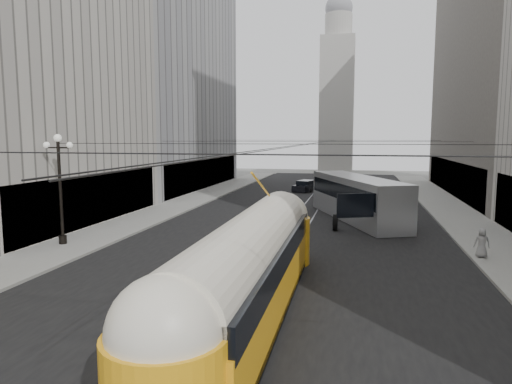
% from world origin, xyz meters
% --- Properties ---
extents(road, '(20.00, 85.00, 0.02)m').
position_xyz_m(road, '(0.00, 32.50, 0.00)').
color(road, black).
rests_on(road, ground).
extents(sidewalk_left, '(4.00, 72.00, 0.15)m').
position_xyz_m(sidewalk_left, '(-12.00, 36.00, 0.07)').
color(sidewalk_left, gray).
rests_on(sidewalk_left, ground).
extents(sidewalk_right, '(4.00, 72.00, 0.15)m').
position_xyz_m(sidewalk_right, '(12.00, 36.00, 0.07)').
color(sidewalk_right, gray).
rests_on(sidewalk_right, ground).
extents(rail_left, '(0.12, 85.00, 0.04)m').
position_xyz_m(rail_left, '(-0.75, 32.50, 0.00)').
color(rail_left, gray).
rests_on(rail_left, ground).
extents(rail_right, '(0.12, 85.00, 0.04)m').
position_xyz_m(rail_right, '(0.75, 32.50, 0.00)').
color(rail_right, gray).
rests_on(rail_right, ground).
extents(building_left_far, '(12.60, 28.60, 28.60)m').
position_xyz_m(building_left_far, '(-19.99, 48.00, 14.31)').
color(building_left_far, '#999999').
rests_on(building_left_far, ground).
extents(distant_tower, '(6.00, 6.00, 31.36)m').
position_xyz_m(distant_tower, '(0.00, 80.00, 14.97)').
color(distant_tower, '#B2AFA8').
rests_on(distant_tower, ground).
extents(lamppost_left_mid, '(1.86, 0.44, 6.37)m').
position_xyz_m(lamppost_left_mid, '(-12.60, 18.00, 3.74)').
color(lamppost_left_mid, black).
rests_on(lamppost_left_mid, sidewalk_left).
extents(catenary, '(25.00, 72.00, 0.23)m').
position_xyz_m(catenary, '(0.12, 31.49, 5.88)').
color(catenary, black).
rests_on(catenary, ground).
extents(streetcar, '(2.81, 16.71, 3.67)m').
position_xyz_m(streetcar, '(0.49, 10.29, 1.79)').
color(streetcar, '#F8A915').
rests_on(streetcar, ground).
extents(city_bus, '(7.65, 13.61, 3.33)m').
position_xyz_m(city_bus, '(4.07, 30.53, 1.83)').
color(city_bus, '#B3B5B9').
rests_on(city_bus, ground).
extents(sedan_white_far, '(3.56, 4.95, 1.45)m').
position_xyz_m(sedan_white_far, '(1.92, 40.34, 0.66)').
color(sedan_white_far, white).
rests_on(sedan_white_far, ground).
extents(sedan_dark_far, '(2.89, 4.41, 1.29)m').
position_xyz_m(sedan_dark_far, '(-1.87, 48.43, 0.58)').
color(sedan_dark_far, black).
rests_on(sedan_dark_far, ground).
extents(pedestrian_sidewalk_right, '(0.80, 0.55, 1.54)m').
position_xyz_m(pedestrian_sidewalk_right, '(10.50, 20.07, 0.92)').
color(pedestrian_sidewalk_right, gray).
rests_on(pedestrian_sidewalk_right, sidewalk_right).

